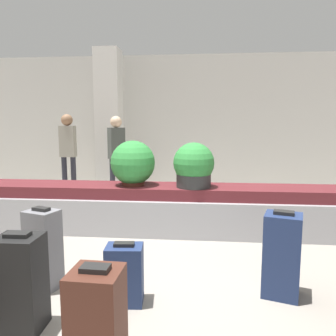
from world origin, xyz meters
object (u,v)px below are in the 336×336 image
suitcase_2 (43,249)px  suitcase_4 (125,274)px  potted_plant_0 (133,164)px  suitcase_1 (97,328)px  pillar (109,121)px  traveler_0 (68,147)px  potted_plant_1 (194,166)px  suitcase_5 (282,255)px  suitcase_3 (21,283)px  traveler_1 (117,149)px

suitcase_2 → suitcase_4: suitcase_2 is taller
potted_plant_0 → suitcase_2: bearing=-105.5°
suitcase_1 → suitcase_2: size_ratio=0.94×
pillar → traveler_0: pillar is taller
potted_plant_1 → suitcase_5: bearing=-63.6°
pillar → suitcase_5: bearing=-58.8°
suitcase_3 → traveler_0: bearing=106.8°
pillar → suitcase_1: 6.09m
suitcase_3 → potted_plant_1: (1.21, 2.31, 0.58)m
suitcase_5 → suitcase_3: bearing=-143.9°
suitcase_1 → suitcase_4: 0.88m
suitcase_5 → suitcase_1: bearing=-121.8°
suitcase_2 → suitcase_3: 0.63m
potted_plant_0 → traveler_1: traveler_1 is taller
suitcase_2 → traveler_1: size_ratio=0.46×
suitcase_5 → potted_plant_1: size_ratio=1.25×
suitcase_5 → traveler_1: 4.56m
pillar → suitcase_5: pillar is taller
suitcase_1 → suitcase_3: size_ratio=0.97×
suitcase_2 → traveler_1: 3.93m
suitcase_3 → pillar: bearing=97.1°
suitcase_1 → suitcase_4: bearing=95.0°
suitcase_2 → traveler_0: traveler_0 is taller
suitcase_1 → suitcase_2: suitcase_2 is taller
suitcase_2 → suitcase_4: bearing=5.0°
traveler_0 → suitcase_1: bearing=113.7°
suitcase_2 → potted_plant_1: 2.24m
suitcase_3 → suitcase_4: suitcase_3 is taller
suitcase_1 → traveler_0: bearing=116.0°
suitcase_5 → potted_plant_1: potted_plant_1 is taller
traveler_0 → suitcase_3: bearing=108.0°
traveler_0 → pillar: bearing=-132.4°
suitcase_3 → suitcase_1: bearing=-33.2°
pillar → suitcase_2: pillar is taller
suitcase_1 → traveler_0: (-2.20, 5.01, 0.69)m
suitcase_4 → potted_plant_1: (0.54, 1.88, 0.69)m
suitcase_4 → suitcase_5: (1.35, 0.25, 0.12)m
suitcase_1 → suitcase_5: suitcase_5 is taller
suitcase_4 → suitcase_5: bearing=5.8°
suitcase_3 → traveler_0: traveler_0 is taller
suitcase_4 → potted_plant_1: bearing=69.0°
suitcase_1 → suitcase_5: size_ratio=0.94×
pillar → traveler_1: size_ratio=1.90×
potted_plant_1 → pillar: bearing=123.6°
suitcase_4 → traveler_0: 4.72m
potted_plant_0 → traveler_1: (-0.77, 2.11, 0.04)m
suitcase_4 → suitcase_5: suitcase_5 is taller
potted_plant_0 → traveler_1: size_ratio=0.38×
suitcase_2 → potted_plant_0: 1.92m
suitcase_3 → traveler_1: traveler_1 is taller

